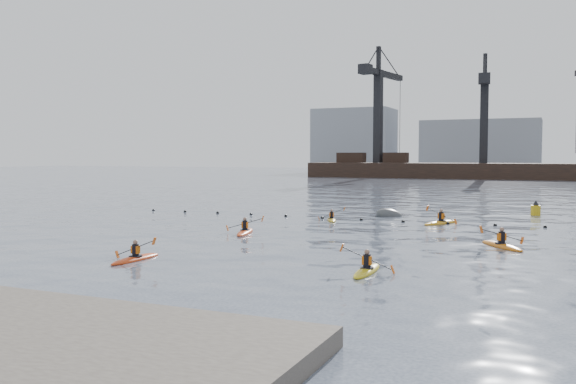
{
  "coord_description": "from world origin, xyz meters",
  "views": [
    {
      "loc": [
        13.55,
        -19.09,
        4.55
      ],
      "look_at": [
        1.65,
        7.93,
        2.8
      ],
      "focal_mm": 38.0,
      "sensor_mm": 36.0,
      "label": 1
    }
  ],
  "objects_px": {
    "nav_buoy": "(536,210)",
    "kayaker_0": "(136,258)",
    "kayaker_1": "(367,270)",
    "kayaker_2": "(245,231)",
    "kayaker_4": "(502,245)",
    "kayaker_3": "(441,222)",
    "kayaker_5": "(332,219)",
    "mooring_buoy": "(389,216)"
  },
  "relations": [
    {
      "from": "kayaker_2",
      "to": "mooring_buoy",
      "type": "bearing_deg",
      "value": 52.81
    },
    {
      "from": "nav_buoy",
      "to": "kayaker_3",
      "type": "bearing_deg",
      "value": -122.59
    },
    {
      "from": "kayaker_3",
      "to": "nav_buoy",
      "type": "xyz_separation_m",
      "value": [
        5.63,
        8.81,
        0.29
      ]
    },
    {
      "from": "kayaker_1",
      "to": "nav_buoy",
      "type": "relative_size",
      "value": 2.46
    },
    {
      "from": "kayaker_0",
      "to": "nav_buoy",
      "type": "distance_m",
      "value": 32.63
    },
    {
      "from": "mooring_buoy",
      "to": "nav_buoy",
      "type": "bearing_deg",
      "value": 26.37
    },
    {
      "from": "kayaker_1",
      "to": "kayaker_4",
      "type": "bearing_deg",
      "value": 63.13
    },
    {
      "from": "kayaker_2",
      "to": "mooring_buoy",
      "type": "relative_size",
      "value": 1.58
    },
    {
      "from": "kayaker_3",
      "to": "kayaker_4",
      "type": "bearing_deg",
      "value": -38.0
    },
    {
      "from": "nav_buoy",
      "to": "kayaker_2",
      "type": "bearing_deg",
      "value": -129.66
    },
    {
      "from": "kayaker_2",
      "to": "kayaker_3",
      "type": "distance_m",
      "value": 13.78
    },
    {
      "from": "kayaker_0",
      "to": "kayaker_3",
      "type": "distance_m",
      "value": 22.22
    },
    {
      "from": "kayaker_4",
      "to": "kayaker_0",
      "type": "bearing_deg",
      "value": 0.7
    },
    {
      "from": "kayaker_0",
      "to": "kayaker_2",
      "type": "relative_size",
      "value": 0.93
    },
    {
      "from": "kayaker_3",
      "to": "kayaker_4",
      "type": "distance_m",
      "value": 10.52
    },
    {
      "from": "kayaker_1",
      "to": "kayaker_4",
      "type": "xyz_separation_m",
      "value": [
        4.29,
        9.11,
        0.01
      ]
    },
    {
      "from": "kayaker_0",
      "to": "kayaker_1",
      "type": "height_order",
      "value": "kayaker_1"
    },
    {
      "from": "kayaker_1",
      "to": "kayaker_2",
      "type": "xyz_separation_m",
      "value": [
        -10.05,
        8.83,
        0.0
      ]
    },
    {
      "from": "kayaker_0",
      "to": "kayaker_2",
      "type": "xyz_separation_m",
      "value": [
        -0.0,
        10.23,
        0.01
      ]
    },
    {
      "from": "kayaker_0",
      "to": "kayaker_1",
      "type": "distance_m",
      "value": 10.14
    },
    {
      "from": "kayaker_3",
      "to": "kayaker_5",
      "type": "relative_size",
      "value": 1.24
    },
    {
      "from": "kayaker_1",
      "to": "kayaker_3",
      "type": "relative_size",
      "value": 0.92
    },
    {
      "from": "kayaker_5",
      "to": "nav_buoy",
      "type": "bearing_deg",
      "value": 13.81
    },
    {
      "from": "kayaker_0",
      "to": "kayaker_4",
      "type": "height_order",
      "value": "kayaker_4"
    },
    {
      "from": "kayaker_1",
      "to": "kayaker_3",
      "type": "xyz_separation_m",
      "value": [
        -0.3,
        18.57,
        0.01
      ]
    },
    {
      "from": "kayaker_5",
      "to": "mooring_buoy",
      "type": "height_order",
      "value": "kayaker_5"
    },
    {
      "from": "kayaker_3",
      "to": "nav_buoy",
      "type": "bearing_deg",
      "value": 83.54
    },
    {
      "from": "kayaker_1",
      "to": "kayaker_4",
      "type": "distance_m",
      "value": 10.07
    },
    {
      "from": "kayaker_4",
      "to": "mooring_buoy",
      "type": "distance_m",
      "value": 16.07
    },
    {
      "from": "kayaker_0",
      "to": "kayaker_2",
      "type": "distance_m",
      "value": 10.23
    },
    {
      "from": "kayaker_4",
      "to": "kayaker_5",
      "type": "bearing_deg",
      "value": -70.6
    },
    {
      "from": "mooring_buoy",
      "to": "nav_buoy",
      "type": "relative_size",
      "value": 1.64
    },
    {
      "from": "kayaker_0",
      "to": "mooring_buoy",
      "type": "xyz_separation_m",
      "value": [
        5.24,
        23.76,
        -0.1
      ]
    },
    {
      "from": "kayaker_2",
      "to": "kayaker_4",
      "type": "distance_m",
      "value": 14.34
    },
    {
      "from": "kayaker_3",
      "to": "mooring_buoy",
      "type": "height_order",
      "value": "kayaker_3"
    },
    {
      "from": "kayaker_2",
      "to": "nav_buoy",
      "type": "xyz_separation_m",
      "value": [
        15.38,
        18.55,
        0.3
      ]
    },
    {
      "from": "kayaker_1",
      "to": "kayaker_2",
      "type": "height_order",
      "value": "kayaker_1"
    },
    {
      "from": "kayaker_5",
      "to": "nav_buoy",
      "type": "height_order",
      "value": "nav_buoy"
    },
    {
      "from": "nav_buoy",
      "to": "kayaker_0",
      "type": "bearing_deg",
      "value": -118.11
    },
    {
      "from": "kayaker_1",
      "to": "mooring_buoy",
      "type": "distance_m",
      "value": 22.87
    },
    {
      "from": "kayaker_5",
      "to": "nav_buoy",
      "type": "xyz_separation_m",
      "value": [
        13.08,
        9.83,
        0.31
      ]
    },
    {
      "from": "kayaker_1",
      "to": "kayaker_2",
      "type": "bearing_deg",
      "value": 137.02
    }
  ]
}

